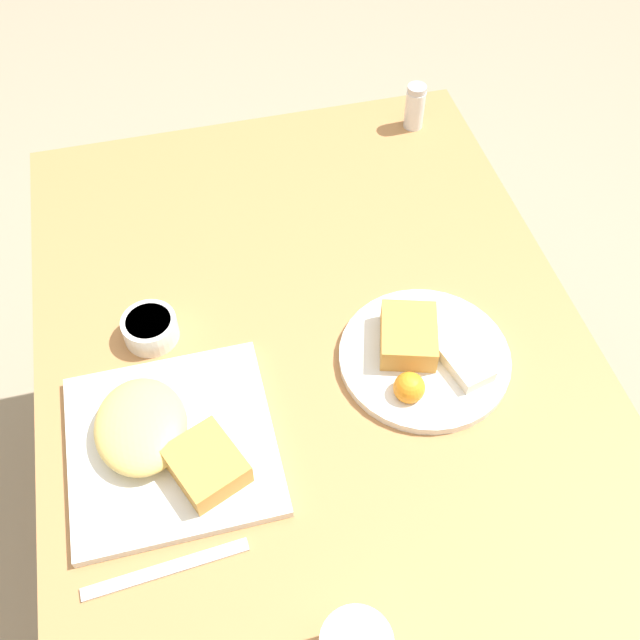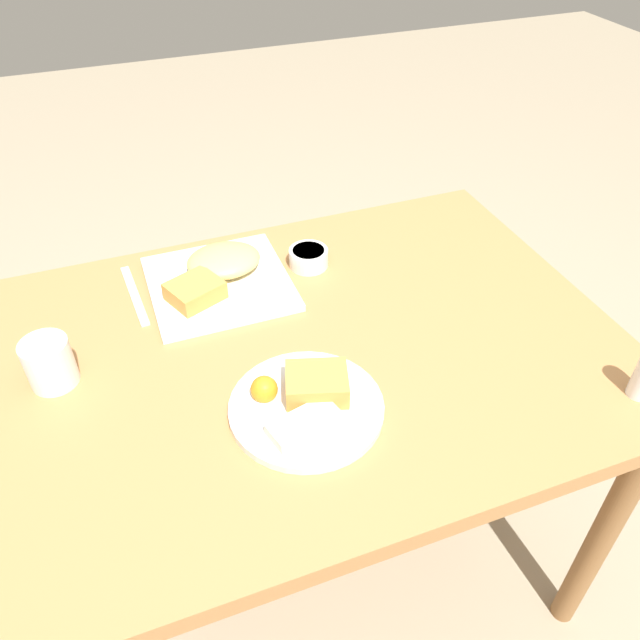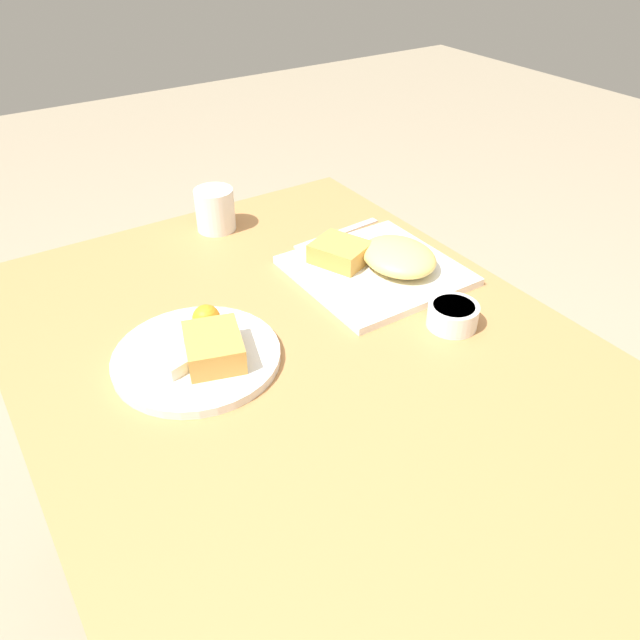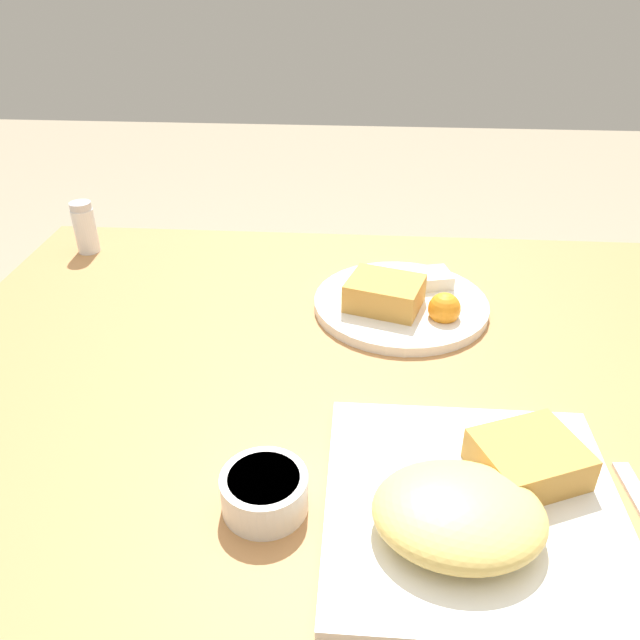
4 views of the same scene
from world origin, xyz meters
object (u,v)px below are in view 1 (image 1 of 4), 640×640
(plate_square_near, at_px, (165,440))
(butter_knife, at_px, (166,569))
(sauce_ramekin, at_px, (150,328))
(salt_shaker, at_px, (415,109))
(plate_oval_far, at_px, (423,354))

(plate_square_near, relative_size, butter_knife, 1.33)
(plate_square_near, height_order, sauce_ramekin, plate_square_near)
(sauce_ramekin, relative_size, salt_shaker, 0.93)
(sauce_ramekin, bearing_deg, plate_square_near, -0.38)
(plate_oval_far, xyz_separation_m, salt_shaker, (-0.52, 0.16, 0.02))
(plate_square_near, height_order, salt_shaker, salt_shaker)
(plate_oval_far, distance_m, salt_shaker, 0.54)
(plate_oval_far, bearing_deg, salt_shaker, 162.94)
(plate_square_near, distance_m, sauce_ramekin, 0.19)
(plate_square_near, distance_m, plate_oval_far, 0.38)
(salt_shaker, bearing_deg, sauce_ramekin, -54.49)
(salt_shaker, bearing_deg, plate_square_near, -43.09)
(sauce_ramekin, distance_m, salt_shaker, 0.65)
(plate_square_near, relative_size, plate_oval_far, 1.09)
(plate_square_near, height_order, plate_oval_far, plate_square_near)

